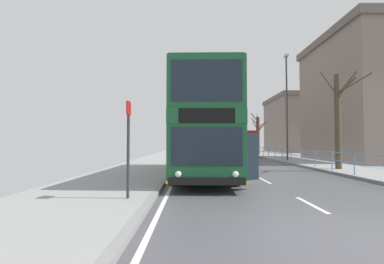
{
  "coord_description": "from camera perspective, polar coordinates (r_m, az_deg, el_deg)",
  "views": [
    {
      "loc": [
        -3.17,
        -5.0,
        1.64
      ],
      "look_at": [
        -3.18,
        6.97,
        2.1
      ],
      "focal_mm": 26.54,
      "sensor_mm": 36.0,
      "label": 1
    }
  ],
  "objects": [
    {
      "name": "bare_tree_far_01",
      "position": [
        37.45,
        13.19,
        -0.46
      ],
      "size": [
        2.45,
        2.64,
        5.35
      ],
      "color": "#4C3D2D",
      "rests_on": "ground"
    },
    {
      "name": "pedestrian_railing_far_kerb",
      "position": [
        22.12,
        20.27,
        -4.11
      ],
      "size": [
        0.05,
        31.87,
        1.05
      ],
      "color": "#598CC6",
      "rests_on": "ground"
    },
    {
      "name": "bus_stop_sign_near",
      "position": [
        7.94,
        -12.6,
        -1.21
      ],
      "size": [
        0.08,
        0.44,
        2.65
      ],
      "color": "#2D2D33",
      "rests_on": "ground"
    },
    {
      "name": "background_bus_far_lane",
      "position": [
        36.44,
        9.46,
        -2.16
      ],
      "size": [
        2.62,
        9.8,
        3.0
      ],
      "color": "red",
      "rests_on": "ground"
    },
    {
      "name": "street_lamp_far_side",
      "position": [
        25.82,
        18.58,
        6.14
      ],
      "size": [
        0.28,
        0.6,
        9.13
      ],
      "color": "#38383D",
      "rests_on": "ground"
    },
    {
      "name": "double_decker_bus_main",
      "position": [
        14.16,
        2.31,
        0.8
      ],
      "size": [
        3.24,
        10.79,
        4.55
      ],
      "color": "#19512D",
      "rests_on": "ground"
    },
    {
      "name": "ground",
      "position": [
        5.79,
        26.46,
        -18.05
      ],
      "size": [
        15.8,
        140.0,
        0.2
      ],
      "color": "#4B4B50"
    },
    {
      "name": "bare_tree_far_00",
      "position": [
        18.5,
        27.43,
        2.52
      ],
      "size": [
        2.5,
        2.3,
        5.68
      ],
      "color": "#4C3D2D",
      "rests_on": "ground"
    },
    {
      "name": "background_building_00",
      "position": [
        54.23,
        20.73,
        1.46
      ],
      "size": [
        9.65,
        13.31,
        9.86
      ],
      "color": "slate",
      "rests_on": "ground"
    }
  ]
}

